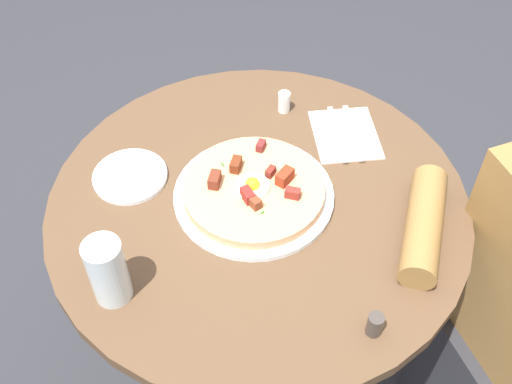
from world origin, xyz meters
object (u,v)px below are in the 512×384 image
dining_table (258,252)px  knife (338,134)px  water_glass (108,271)px  salt_shaker (284,102)px  fork (353,133)px  pepper_shaker (375,324)px  pizza_plate (254,195)px  breakfast_pizza (254,189)px  bread_plate (130,176)px

dining_table → knife: 0.32m
dining_table → water_glass: 0.42m
dining_table → salt_shaker: bearing=147.0°
salt_shaker → fork: bearing=40.9°
fork → salt_shaker: size_ratio=3.56×
dining_table → fork: bearing=111.6°
water_glass → pepper_shaker: water_glass is taller
knife → water_glass: size_ratio=1.29×
dining_table → salt_shaker: (-0.24, 0.15, 0.21)m
knife → pepper_shaker: bearing=175.6°
salt_shaker → pizza_plate: bearing=-35.2°
fork → pizza_plate: bearing=123.3°
knife → pepper_shaker: size_ratio=3.80×
fork → knife: size_ratio=1.00×
water_glass → breakfast_pizza: bearing=111.8°
breakfast_pizza → salt_shaker: 0.28m
breakfast_pizza → bread_plate: 0.27m
water_glass → pepper_shaker: size_ratio=2.94×
fork → salt_shaker: bearing=55.0°
bread_plate → water_glass: (0.27, -0.09, 0.06)m
dining_table → salt_shaker: size_ratio=17.03×
dining_table → fork: (-0.11, 0.27, 0.19)m
pepper_shaker → fork: bearing=157.3°
salt_shaker → bread_plate: bearing=-77.5°
knife → pepper_shaker: (0.47, -0.16, 0.02)m
dining_table → breakfast_pizza: bearing=-151.3°
dining_table → pizza_plate: pizza_plate is taller
knife → breakfast_pizza: bearing=127.6°
pizza_plate → bread_plate: bearing=-122.5°
breakfast_pizza → water_glass: (0.13, -0.32, 0.04)m
fork → pepper_shaker: pepper_shaker is taller
pizza_plate → pepper_shaker: size_ratio=6.92×
fork → salt_shaker: 0.18m
dining_table → breakfast_pizza: (-0.01, -0.01, 0.21)m
bread_plate → pepper_shaker: bearing=31.4°
bread_plate → dining_table: bearing=56.4°
fork → knife: bearing=90.0°
pizza_plate → fork: pizza_plate is taller
water_glass → salt_shaker: (-0.35, 0.48, -0.04)m
breakfast_pizza → fork: breakfast_pizza is taller
breakfast_pizza → water_glass: bearing=-68.2°
pepper_shaker → knife: bearing=161.5°
fork → knife: 0.04m
dining_table → breakfast_pizza: 0.21m
dining_table → fork: 0.34m
pizza_plate → breakfast_pizza: (-0.00, 0.00, 0.02)m
fork → salt_shaker: salt_shaker is taller
pizza_plate → breakfast_pizza: size_ratio=1.14×
bread_plate → salt_shaker: size_ratio=3.09×
knife → salt_shaker: (-0.12, -0.08, 0.02)m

